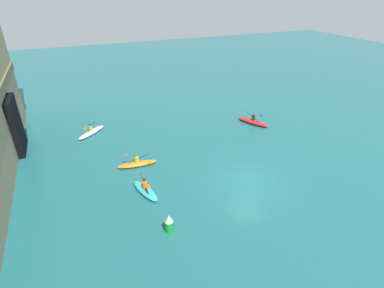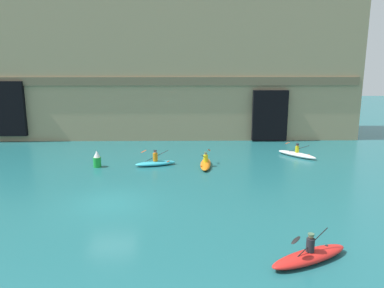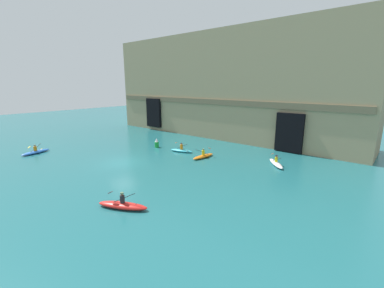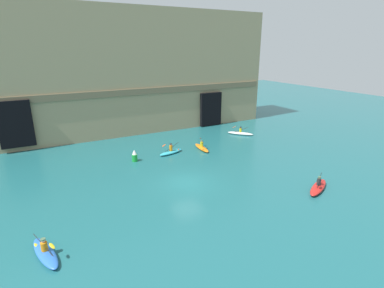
{
  "view_description": "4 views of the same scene",
  "coord_description": "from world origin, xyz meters",
  "px_view_note": "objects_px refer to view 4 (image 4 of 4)",
  "views": [
    {
      "loc": [
        -14.64,
        10.6,
        12.71
      ],
      "look_at": [
        3.33,
        2.98,
        2.13
      ],
      "focal_mm": 28.0,
      "sensor_mm": 36.0,
      "label": 1
    },
    {
      "loc": [
        3.98,
        -18.51,
        7.3
      ],
      "look_at": [
        4.32,
        5.23,
        1.98
      ],
      "focal_mm": 35.0,
      "sensor_mm": 36.0,
      "label": 2
    },
    {
      "loc": [
        21.99,
        -14.84,
        7.99
      ],
      "look_at": [
        5.27,
        4.91,
        1.91
      ],
      "focal_mm": 24.0,
      "sensor_mm": 36.0,
      "label": 3
    },
    {
      "loc": [
        -10.24,
        -20.08,
        10.7
      ],
      "look_at": [
        2.82,
        4.4,
        1.68
      ],
      "focal_mm": 28.0,
      "sensor_mm": 36.0,
      "label": 4
    }
  ],
  "objects_px": {
    "kayak_cyan": "(171,152)",
    "kayak_blue": "(45,252)",
    "kayak_orange": "(202,147)",
    "kayak_red": "(318,187)",
    "kayak_white": "(240,133)",
    "marker_buoy": "(135,156)"
  },
  "relations": [
    {
      "from": "kayak_cyan",
      "to": "kayak_white",
      "type": "bearing_deg",
      "value": 176.62
    },
    {
      "from": "marker_buoy",
      "to": "kayak_orange",
      "type": "bearing_deg",
      "value": 0.15
    },
    {
      "from": "kayak_cyan",
      "to": "marker_buoy",
      "type": "distance_m",
      "value": 4.06
    },
    {
      "from": "kayak_orange",
      "to": "marker_buoy",
      "type": "height_order",
      "value": "marker_buoy"
    },
    {
      "from": "kayak_white",
      "to": "kayak_red",
      "type": "distance_m",
      "value": 15.93
    },
    {
      "from": "kayak_white",
      "to": "kayak_orange",
      "type": "distance_m",
      "value": 7.68
    },
    {
      "from": "kayak_cyan",
      "to": "kayak_blue",
      "type": "distance_m",
      "value": 17.15
    },
    {
      "from": "kayak_blue",
      "to": "kayak_orange",
      "type": "height_order",
      "value": "kayak_orange"
    },
    {
      "from": "kayak_white",
      "to": "marker_buoy",
      "type": "xyz_separation_m",
      "value": [
        -14.8,
        -2.66,
        0.34
      ]
    },
    {
      "from": "kayak_red",
      "to": "kayak_blue",
      "type": "distance_m",
      "value": 19.44
    },
    {
      "from": "kayak_blue",
      "to": "kayak_orange",
      "type": "relative_size",
      "value": 1.09
    },
    {
      "from": "kayak_red",
      "to": "kayak_orange",
      "type": "distance_m",
      "value": 13.18
    },
    {
      "from": "kayak_blue",
      "to": "marker_buoy",
      "type": "height_order",
      "value": "marker_buoy"
    },
    {
      "from": "kayak_cyan",
      "to": "kayak_blue",
      "type": "xyz_separation_m",
      "value": [
        -12.62,
        -11.61,
        -0.01
      ]
    },
    {
      "from": "kayak_red",
      "to": "kayak_blue",
      "type": "height_order",
      "value": "kayak_red"
    },
    {
      "from": "kayak_white",
      "to": "kayak_orange",
      "type": "relative_size",
      "value": 0.93
    },
    {
      "from": "kayak_cyan",
      "to": "kayak_blue",
      "type": "relative_size",
      "value": 0.87
    },
    {
      "from": "kayak_cyan",
      "to": "kayak_orange",
      "type": "xyz_separation_m",
      "value": [
        3.55,
        -0.31,
        -0.01
      ]
    },
    {
      "from": "kayak_white",
      "to": "kayak_blue",
      "type": "relative_size",
      "value": 0.85
    },
    {
      "from": "kayak_red",
      "to": "marker_buoy",
      "type": "xyz_separation_m",
      "value": [
        -10.81,
        12.76,
        0.31
      ]
    },
    {
      "from": "kayak_red",
      "to": "kayak_orange",
      "type": "relative_size",
      "value": 1.11
    },
    {
      "from": "kayak_cyan",
      "to": "kayak_blue",
      "type": "height_order",
      "value": "kayak_cyan"
    }
  ]
}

